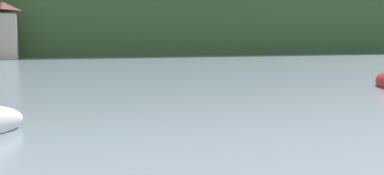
# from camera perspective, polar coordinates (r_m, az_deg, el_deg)

# --- Properties ---
(wooded_hillside) EXTENTS (352.00, 73.07, 32.82)m
(wooded_hillside) POSITION_cam_1_polar(r_m,az_deg,el_deg) (136.81, -20.95, 7.20)
(wooded_hillside) COLOR #38562D
(wooded_hillside) RESTS_ON ground_plane
(shore_building_westcentral) EXTENTS (4.81, 6.23, 10.71)m
(shore_building_westcentral) POSITION_cam_1_polar(r_m,az_deg,el_deg) (90.45, -23.17, 6.68)
(shore_building_westcentral) COLOR #BCB29E
(shore_building_westcentral) RESTS_ON ground_plane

